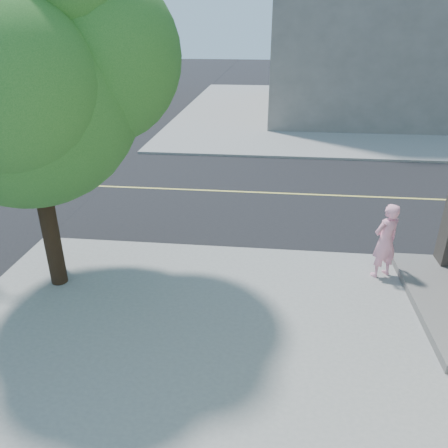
# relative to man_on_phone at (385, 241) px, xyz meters

# --- Properties ---
(ground) EXTENTS (140.00, 140.00, 0.00)m
(ground) POSITION_rel_man_on_phone_xyz_m (-7.97, 1.03, -1.04)
(ground) COLOR black
(ground) RESTS_ON ground
(road_ew) EXTENTS (140.00, 9.00, 0.01)m
(road_ew) POSITION_rel_man_on_phone_xyz_m (-7.97, 5.53, -1.03)
(road_ew) COLOR black
(road_ew) RESTS_ON ground
(sidewalk_ne) EXTENTS (29.00, 25.00, 0.12)m
(sidewalk_ne) POSITION_rel_man_on_phone_xyz_m (5.53, 22.53, -0.98)
(sidewalk_ne) COLOR gray
(sidewalk_ne) RESTS_ON ground
(man_on_phone) EXTENTS (0.80, 0.71, 1.83)m
(man_on_phone) POSITION_rel_man_on_phone_xyz_m (0.00, 0.00, 0.00)
(man_on_phone) COLOR #FB9FBE
(man_on_phone) RESTS_ON sidewalk_se
(street_tree) EXTENTS (5.58, 5.08, 7.41)m
(street_tree) POSITION_rel_man_on_phone_xyz_m (-7.35, -1.11, 3.87)
(street_tree) COLOR black
(street_tree) RESTS_ON sidewalk_se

